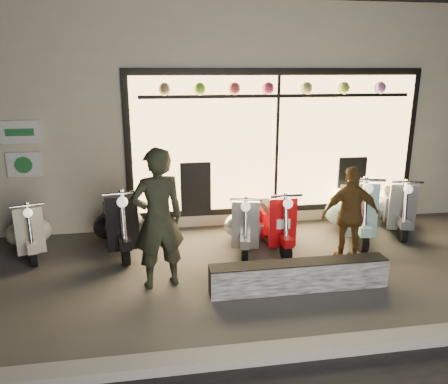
# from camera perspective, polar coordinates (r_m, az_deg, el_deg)

# --- Properties ---
(ground) EXTENTS (40.00, 40.00, 0.00)m
(ground) POSITION_cam_1_polar(r_m,az_deg,el_deg) (6.54, 4.32, -10.16)
(ground) COLOR #383533
(ground) RESTS_ON ground
(kerb) EXTENTS (40.00, 0.25, 0.12)m
(kerb) POSITION_cam_1_polar(r_m,az_deg,el_deg) (4.85, 10.16, -19.62)
(kerb) COLOR slate
(kerb) RESTS_ON ground
(shop_building) EXTENTS (10.20, 6.23, 4.20)m
(shop_building) POSITION_cam_1_polar(r_m,az_deg,el_deg) (10.82, -1.69, 11.73)
(shop_building) COLOR beige
(shop_building) RESTS_ON ground
(graffiti_barrier) EXTENTS (2.40, 0.28, 0.40)m
(graffiti_barrier) POSITION_cam_1_polar(r_m,az_deg,el_deg) (6.00, 9.76, -10.73)
(graffiti_barrier) COLOR black
(graffiti_barrier) RESTS_ON ground
(scooter_silver) EXTENTS (0.61, 1.34, 0.95)m
(scooter_silver) POSITION_cam_1_polar(r_m,az_deg,el_deg) (7.31, 2.82, -4.03)
(scooter_silver) COLOR black
(scooter_silver) RESTS_ON ground
(scooter_red) EXTENTS (0.46, 1.39, 1.00)m
(scooter_red) POSITION_cam_1_polar(r_m,az_deg,el_deg) (7.38, 6.31, -3.75)
(scooter_red) COLOR black
(scooter_red) RESTS_ON ground
(scooter_black) EXTENTS (0.64, 1.52, 1.08)m
(scooter_black) POSITION_cam_1_polar(r_m,az_deg,el_deg) (7.41, -13.52, -3.77)
(scooter_black) COLOR black
(scooter_black) RESTS_ON ground
(scooter_cream) EXTENTS (0.66, 1.28, 0.91)m
(scooter_cream) POSITION_cam_1_polar(r_m,az_deg,el_deg) (7.72, -24.13, -4.47)
(scooter_cream) COLOR black
(scooter_cream) RESTS_ON ground
(scooter_blue) EXTENTS (0.74, 1.61, 1.15)m
(scooter_blue) POSITION_cam_1_polar(r_m,az_deg,el_deg) (8.10, 16.44, -2.10)
(scooter_blue) COLOR black
(scooter_blue) RESTS_ON ground
(scooter_grey) EXTENTS (0.74, 1.41, 1.01)m
(scooter_grey) POSITION_cam_1_polar(r_m,az_deg,el_deg) (8.68, 21.42, -1.76)
(scooter_grey) COLOR black
(scooter_grey) RESTS_ON ground
(man) EXTENTS (0.79, 0.62, 1.91)m
(man) POSITION_cam_1_polar(r_m,az_deg,el_deg) (5.81, -8.61, -3.49)
(man) COLOR black
(man) RESTS_ON ground
(woman) EXTENTS (0.91, 0.47, 1.49)m
(woman) POSITION_cam_1_polar(r_m,az_deg,el_deg) (6.82, 16.21, -2.93)
(woman) COLOR brown
(woman) RESTS_ON ground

